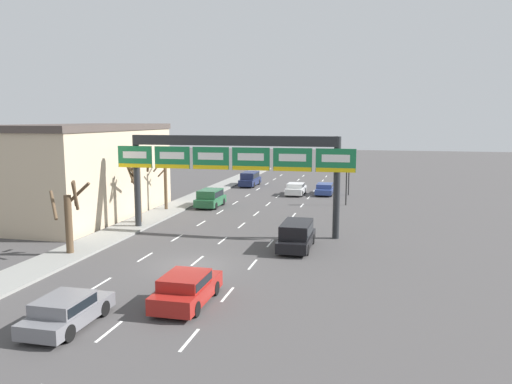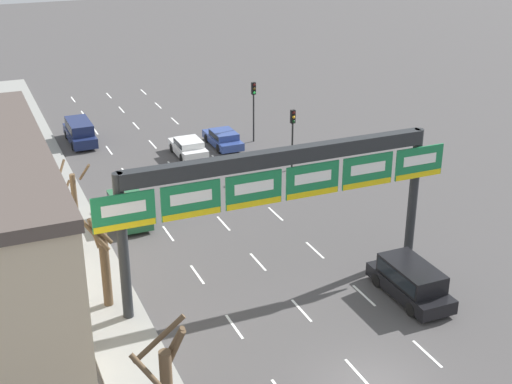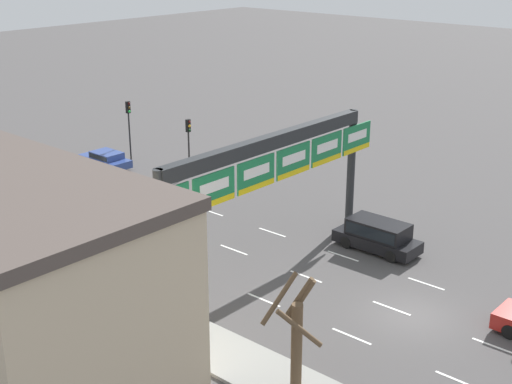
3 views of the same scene
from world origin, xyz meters
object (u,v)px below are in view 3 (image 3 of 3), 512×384
(traffic_light_mid_block, at_px, (129,118))
(tree_bare_third, at_px, (52,227))
(suv_green, at_px, (79,227))
(tree_bare_closest, at_px, (133,256))
(sign_gantry, at_px, (271,163))
(suv_black, at_px, (378,234))
(car_white, at_px, (80,170))
(traffic_light_near_gantry, at_px, (189,136))
(car_blue, at_px, (106,159))
(tree_bare_second, at_px, (296,333))

(traffic_light_mid_block, relative_size, tree_bare_third, 0.93)
(suv_green, xyz_separation_m, tree_bare_closest, (-3.03, -8.54, 1.88))
(sign_gantry, bearing_deg, suv_black, -32.56)
(car_white, xyz_separation_m, tree_bare_closest, (-9.68, -17.76, 2.09))
(suv_black, xyz_separation_m, car_white, (-3.49, 22.46, -0.25))
(tree_bare_closest, bearing_deg, car_white, 61.40)
(tree_bare_closest, bearing_deg, traffic_light_near_gantry, 38.96)
(sign_gantry, distance_m, suv_green, 12.04)
(car_blue, xyz_separation_m, tree_bare_third, (-12.99, -12.84, 1.99))
(car_blue, relative_size, tree_bare_third, 0.88)
(car_white, xyz_separation_m, traffic_light_near_gantry, (5.66, -5.36, 2.33))
(suv_black, height_order, tree_bare_third, tree_bare_third)
(suv_black, bearing_deg, traffic_light_mid_block, 84.93)
(suv_black, height_order, car_white, suv_black)
(suv_black, height_order, traffic_light_mid_block, traffic_light_mid_block)
(traffic_light_mid_block, height_order, tree_bare_second, tree_bare_second)
(car_blue, xyz_separation_m, car_white, (-3.04, -0.97, 0.03))
(car_white, distance_m, tree_bare_third, 15.61)
(traffic_light_mid_block, xyz_separation_m, tree_bare_third, (-15.53, -13.00, -0.61))
(traffic_light_near_gantry, height_order, tree_bare_closest, tree_bare_closest)
(tree_bare_closest, distance_m, tree_bare_second, 9.26)
(sign_gantry, relative_size, tree_bare_second, 3.90)
(tree_bare_third, bearing_deg, car_blue, 44.66)
(tree_bare_closest, bearing_deg, sign_gantry, -9.86)
(sign_gantry, bearing_deg, car_white, 84.93)
(tree_bare_third, bearing_deg, suv_green, 38.83)
(car_white, bearing_deg, tree_bare_third, -129.97)
(sign_gantry, bearing_deg, tree_bare_second, -135.15)
(car_blue, bearing_deg, tree_bare_second, -114.32)
(tree_bare_second, distance_m, tree_bare_third, 15.15)
(suv_black, relative_size, tree_bare_third, 0.96)
(traffic_light_near_gantry, bearing_deg, traffic_light_mid_block, 90.68)
(car_white, distance_m, tree_bare_second, 28.72)
(sign_gantry, xyz_separation_m, suv_green, (-4.96, 9.93, -4.66))
(traffic_light_mid_block, bearing_deg, car_blue, -176.32)
(traffic_light_mid_block, relative_size, tree_bare_second, 1.03)
(suv_green, relative_size, car_white, 1.02)
(traffic_light_mid_block, distance_m, tree_bare_second, 31.99)
(traffic_light_near_gantry, relative_size, traffic_light_mid_block, 0.92)
(sign_gantry, bearing_deg, tree_bare_third, 138.59)
(sign_gantry, bearing_deg, suv_green, 116.52)
(tree_bare_closest, relative_size, tree_bare_third, 1.11)
(suv_black, distance_m, tree_bare_second, 13.94)
(traffic_light_near_gantry, relative_size, tree_bare_second, 0.95)
(tree_bare_second, bearing_deg, tree_bare_third, 91.31)
(car_blue, height_order, tree_bare_third, tree_bare_third)
(car_blue, distance_m, car_white, 3.20)
(suv_black, relative_size, traffic_light_mid_block, 1.04)
(car_blue, distance_m, tree_bare_second, 30.76)
(traffic_light_near_gantry, bearing_deg, tree_bare_second, -125.18)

